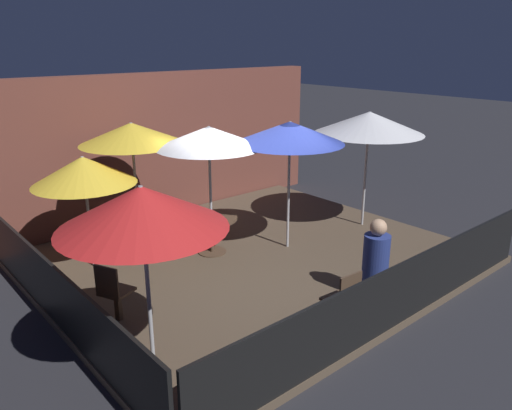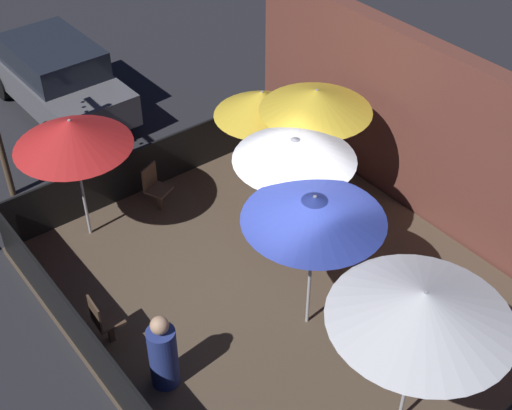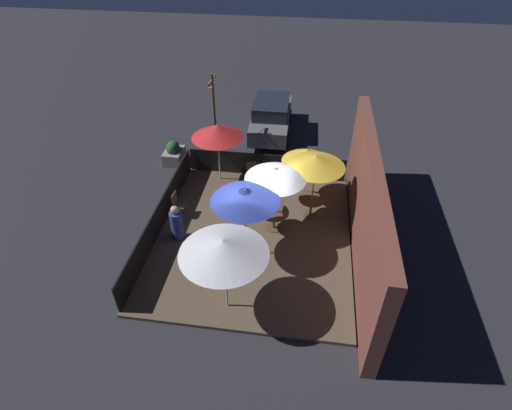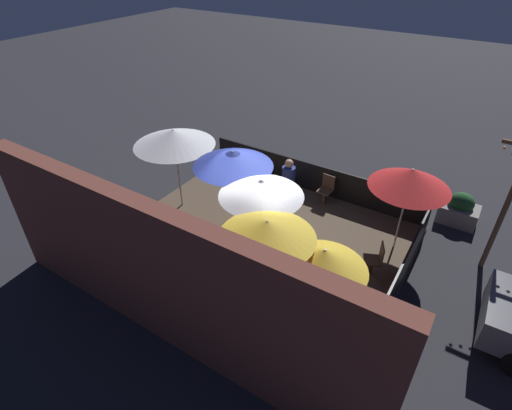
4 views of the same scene
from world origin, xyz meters
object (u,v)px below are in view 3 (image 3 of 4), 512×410
at_px(patio_umbrella_2, 245,195).
at_px(planter_box, 174,153).
at_px(patio_umbrella_0, 316,161).
at_px(patio_chair_0, 178,204).
at_px(patio_umbrella_4, 224,247).
at_px(patio_umbrella_5, 307,155).
at_px(parked_car_0, 271,116).
at_px(patio_chair_1, 252,173).
at_px(patio_umbrella_3, 217,131).
at_px(patron_0, 177,224).
at_px(dining_table_0, 311,202).
at_px(patio_umbrella_1, 276,173).
at_px(light_post, 214,111).
at_px(dining_table_1, 274,215).

bearing_deg(patio_umbrella_2, planter_box, -142.33).
xyz_separation_m(patio_umbrella_0, patio_chair_0, (0.65, -4.57, -1.73)).
xyz_separation_m(patio_umbrella_2, patio_umbrella_4, (2.11, -0.18, -0.02)).
xyz_separation_m(patio_umbrella_5, parked_car_0, (-5.03, -1.79, -1.03)).
bearing_deg(patio_umbrella_2, patio_chair_1, -174.43).
xyz_separation_m(patio_umbrella_3, patron_0, (3.55, -0.64, -1.52)).
bearing_deg(patio_umbrella_3, planter_box, -117.38).
xyz_separation_m(planter_box, parked_car_0, (-3.19, 3.78, 0.44)).
xyz_separation_m(patio_umbrella_3, patio_umbrella_4, (6.03, 1.50, 0.14)).
bearing_deg(patio_umbrella_0, dining_table_0, -90.00).
height_order(patio_umbrella_4, planter_box, patio_umbrella_4).
distance_m(patio_umbrella_2, patio_umbrella_4, 2.11).
bearing_deg(patio_umbrella_1, patio_chair_0, -93.82).
bearing_deg(patio_umbrella_1, parked_car_0, -172.79).
bearing_deg(patron_0, light_post, 130.32).
bearing_deg(planter_box, dining_table_0, 63.49).
height_order(dining_table_1, parked_car_0, parked_car_0).
distance_m(patio_chair_0, patron_0, 1.18).
distance_m(patio_umbrella_4, dining_table_0, 5.05).
relative_size(patio_umbrella_3, patio_chair_1, 2.57).
xyz_separation_m(patio_umbrella_0, patio_umbrella_5, (-1.08, -0.30, -0.46)).
bearing_deg(patio_chair_0, light_post, 89.31).
relative_size(patio_umbrella_4, light_post, 0.69).
relative_size(patio_umbrella_2, patio_chair_1, 2.69).
bearing_deg(patio_umbrella_1, patio_umbrella_3, -137.52).
height_order(patio_umbrella_2, dining_table_1, patio_umbrella_2).
xyz_separation_m(patio_chair_1, parked_car_0, (-4.49, 0.22, 0.23)).
xyz_separation_m(patio_umbrella_3, dining_table_0, (1.76, 3.62, -1.52)).
height_order(patio_umbrella_0, patio_umbrella_5, patio_umbrella_0).
bearing_deg(dining_table_1, patio_umbrella_2, -29.96).
bearing_deg(patio_umbrella_2, patio_chair_0, -119.77).
bearing_deg(patio_umbrella_3, dining_table_1, 42.48).
relative_size(patio_umbrella_4, patio_umbrella_5, 1.23).
height_order(patio_umbrella_1, patio_umbrella_2, patio_umbrella_2).
distance_m(patio_umbrella_5, dining_table_0, 1.64).
relative_size(patio_umbrella_2, parked_car_0, 0.57).
xyz_separation_m(patio_umbrella_5, planter_box, (-1.84, -5.57, -1.47)).
height_order(patio_umbrella_0, patio_umbrella_1, patio_umbrella_0).
relative_size(patio_chair_0, light_post, 0.25).
distance_m(dining_table_0, patron_0, 4.62).
distance_m(patio_umbrella_3, patio_umbrella_5, 3.41).
xyz_separation_m(patio_chair_0, planter_box, (-3.58, -1.29, -0.20)).
height_order(patio_umbrella_2, patio_chair_0, patio_umbrella_2).
bearing_deg(patio_chair_1, planter_box, -133.94).
distance_m(patio_umbrella_4, patio_chair_1, 6.14).
relative_size(patio_umbrella_0, patron_0, 1.87).
bearing_deg(patio_umbrella_2, patio_umbrella_3, -156.81).
distance_m(dining_table_0, light_post, 5.85).
xyz_separation_m(dining_table_0, patio_chair_1, (-1.63, -2.31, -0.07)).
bearing_deg(planter_box, patio_umbrella_3, 62.62).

